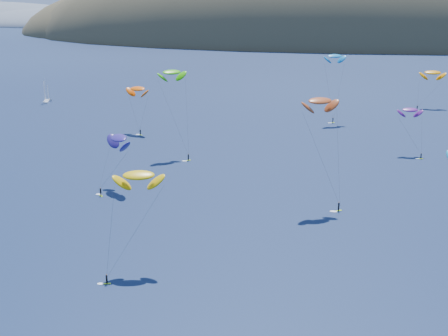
% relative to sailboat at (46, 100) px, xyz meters
% --- Properties ---
extents(island, '(730.00, 300.00, 210.00)m').
position_rel_sailboat_xyz_m(island, '(144.50, 367.65, -11.64)').
color(island, '#3D3526').
rests_on(island, ground).
extents(sailboat, '(8.74, 7.69, 10.45)m').
position_rel_sailboat_xyz_m(sailboat, '(0.00, 0.00, 0.00)').
color(sailboat, white).
rests_on(sailboat, ground).
extents(kitesurfer_1, '(9.99, 10.18, 17.08)m').
position_rel_sailboat_xyz_m(kitesurfer_1, '(54.91, -45.20, 13.62)').
color(kitesurfer_1, '#C0FF1C').
rests_on(kitesurfer_1, ground).
extents(kitesurfer_2, '(9.27, 12.97, 18.69)m').
position_rel_sailboat_xyz_m(kitesurfer_2, '(86.51, -146.01, 15.38)').
color(kitesurfer_2, '#C0FF1C').
rests_on(kitesurfer_2, ground).
extents(kitesurfer_3, '(11.75, 13.36, 26.30)m').
position_rel_sailboat_xyz_m(kitesurfer_3, '(73.41, -70.52, 22.93)').
color(kitesurfer_3, '#C0FF1C').
rests_on(kitesurfer_3, ground).
extents(kitesurfer_4, '(9.35, 8.98, 25.91)m').
position_rel_sailboat_xyz_m(kitesurfer_4, '(119.88, -16.28, 22.57)').
color(kitesurfer_4, '#C0FF1C').
rests_on(kitesurfer_4, ground).
extents(kitesurfer_6, '(7.66, 9.46, 14.85)m').
position_rel_sailboat_xyz_m(kitesurfer_6, '(142.22, -58.86, 11.91)').
color(kitesurfer_6, '#C0FF1C').
rests_on(kitesurfer_6, ground).
extents(kitesurfer_9, '(10.73, 9.91, 26.03)m').
position_rel_sailboat_xyz_m(kitesurfer_9, '(116.68, -108.23, 22.63)').
color(kitesurfer_9, '#C0FF1C').
rests_on(kitesurfer_9, ground).
extents(kitesurfer_10, '(10.06, 13.57, 15.15)m').
position_rel_sailboat_xyz_m(kitesurfer_10, '(68.61, -104.95, 11.48)').
color(kitesurfer_10, '#C0FF1C').
rests_on(kitesurfer_10, ground).
extents(kitesurfer_11, '(11.83, 11.48, 16.78)m').
position_rel_sailboat_xyz_m(kitesurfer_11, '(159.44, 17.57, 13.06)').
color(kitesurfer_11, '#C0FF1C').
rests_on(kitesurfer_11, ground).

